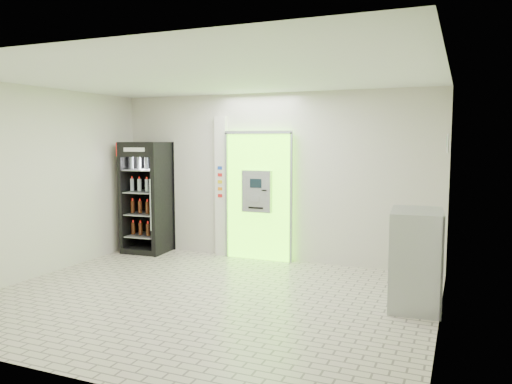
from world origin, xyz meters
The scene contains 7 objects.
ground centered at (0.00, 0.00, 0.00)m, with size 6.00×6.00×0.00m, color #BDAE9D.
room_shell centered at (0.00, 0.00, 1.84)m, with size 6.00×6.00×6.00m.
atm_assembly centered at (-0.20, 2.41, 1.17)m, with size 1.30×0.24×2.33m.
pillar centered at (-0.98, 2.45, 1.30)m, with size 0.22×0.11×2.60m.
beverage_cooler centered at (-2.43, 2.14, 1.02)m, with size 0.84×0.78×2.13m.
steel_cabinet centered at (2.67, 0.77, 0.64)m, with size 0.71×1.00×1.27m.
exit_sign centered at (2.99, 1.40, 2.12)m, with size 0.02×0.22×0.26m.
Camera 1 is at (3.20, -5.87, 2.17)m, focal length 35.00 mm.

